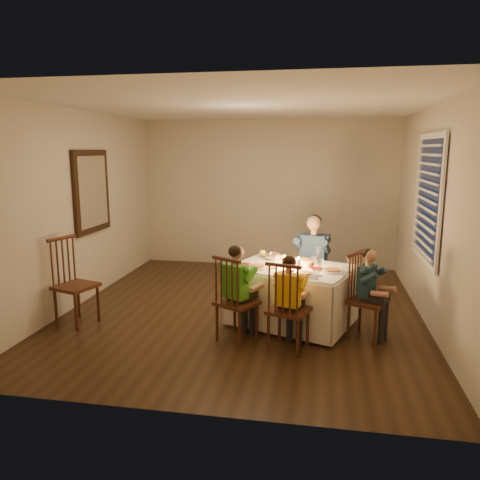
% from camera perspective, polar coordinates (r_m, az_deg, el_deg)
% --- Properties ---
extents(ground, '(5.00, 5.00, 0.00)m').
position_cam_1_polar(ground, '(6.22, 0.47, -8.54)').
color(ground, black).
rests_on(ground, ground).
extents(wall_left, '(0.02, 5.00, 2.60)m').
position_cam_1_polar(wall_left, '(6.67, -18.98, 3.68)').
color(wall_left, beige).
rests_on(wall_left, ground).
extents(wall_right, '(0.02, 5.00, 2.60)m').
position_cam_1_polar(wall_right, '(5.97, 22.34, 2.66)').
color(wall_right, beige).
rests_on(wall_right, ground).
extents(wall_back, '(4.50, 0.02, 2.60)m').
position_cam_1_polar(wall_back, '(8.37, 3.38, 5.63)').
color(wall_back, beige).
rests_on(wall_back, ground).
extents(ceiling, '(5.00, 5.00, 0.00)m').
position_cam_1_polar(ceiling, '(5.89, 0.51, 16.07)').
color(ceiling, white).
rests_on(ceiling, wall_back).
extents(dining_table, '(1.62, 1.39, 0.68)m').
position_cam_1_polar(dining_table, '(5.65, 6.34, -5.24)').
color(dining_table, white).
rests_on(dining_table, ground).
extents(chair_adult, '(0.47, 0.46, 0.97)m').
position_cam_1_polar(chair_adult, '(6.47, 8.68, -7.89)').
color(chair_adult, '#33170E').
rests_on(chair_adult, ground).
extents(chair_near_left, '(0.53, 0.53, 0.97)m').
position_cam_1_polar(chair_near_left, '(5.31, -0.37, -12.06)').
color(chair_near_left, '#33170E').
rests_on(chair_near_left, ground).
extents(chair_near_right, '(0.49, 0.48, 0.97)m').
position_cam_1_polar(chair_near_right, '(5.11, 5.85, -13.09)').
color(chair_near_right, '#33170E').
rests_on(chair_near_right, ground).
extents(chair_end, '(0.52, 0.52, 0.97)m').
position_cam_1_polar(chair_end, '(5.54, 15.13, -11.46)').
color(chair_end, '#33170E').
rests_on(chair_end, ground).
extents(chair_extra, '(0.53, 0.54, 1.06)m').
position_cam_1_polar(chair_extra, '(6.10, -19.09, -9.58)').
color(chair_extra, '#33170E').
rests_on(chair_extra, ground).
extents(adult, '(0.53, 0.50, 1.23)m').
position_cam_1_polar(adult, '(6.47, 8.68, -7.89)').
color(adult, navy).
rests_on(adult, ground).
extents(child_green, '(0.47, 0.46, 1.07)m').
position_cam_1_polar(child_green, '(5.31, -0.37, -12.06)').
color(child_green, green).
rests_on(child_green, ground).
extents(child_yellow, '(0.40, 0.38, 1.02)m').
position_cam_1_polar(child_yellow, '(5.11, 5.85, -13.09)').
color(child_yellow, yellow).
rests_on(child_yellow, ground).
extents(child_teal, '(0.41, 0.43, 1.02)m').
position_cam_1_polar(child_teal, '(5.54, 15.13, -11.46)').
color(child_teal, '#18313D').
rests_on(child_teal, ground).
extents(setting_adult, '(0.33, 0.33, 0.02)m').
position_cam_1_polar(setting_adult, '(5.87, 7.71, -2.50)').
color(setting_adult, white).
rests_on(setting_adult, dining_table).
extents(setting_green, '(0.33, 0.33, 0.02)m').
position_cam_1_polar(setting_green, '(5.51, 2.27, -3.29)').
color(setting_green, white).
rests_on(setting_green, dining_table).
extents(setting_yellow, '(0.33, 0.33, 0.02)m').
position_cam_1_polar(setting_yellow, '(5.23, 7.75, -4.16)').
color(setting_yellow, white).
rests_on(setting_yellow, dining_table).
extents(setting_teal, '(0.33, 0.33, 0.02)m').
position_cam_1_polar(setting_teal, '(5.41, 11.21, -3.75)').
color(setting_teal, white).
rests_on(setting_teal, dining_table).
extents(candle_left, '(0.06, 0.06, 0.10)m').
position_cam_1_polar(candle_left, '(5.62, 5.43, -2.62)').
color(candle_left, silver).
rests_on(candle_left, dining_table).
extents(candle_right, '(0.06, 0.06, 0.10)m').
position_cam_1_polar(candle_right, '(5.55, 7.14, -2.83)').
color(candle_right, silver).
rests_on(candle_right, dining_table).
extents(squash, '(0.09, 0.09, 0.09)m').
position_cam_1_polar(squash, '(6.06, 2.77, -1.64)').
color(squash, '#F8ED41').
rests_on(squash, dining_table).
extents(orange_fruit, '(0.08, 0.08, 0.08)m').
position_cam_1_polar(orange_fruit, '(5.55, 8.63, -2.98)').
color(orange_fruit, orange).
rests_on(orange_fruit, dining_table).
extents(serving_bowl, '(0.31, 0.31, 0.05)m').
position_cam_1_polar(serving_bowl, '(5.91, 4.15, -2.14)').
color(serving_bowl, white).
rests_on(serving_bowl, dining_table).
extents(wall_mirror, '(0.06, 0.95, 1.15)m').
position_cam_1_polar(wall_mirror, '(6.89, -17.64, 5.66)').
color(wall_mirror, black).
rests_on(wall_mirror, wall_left).
extents(window_blinds, '(0.07, 1.34, 1.54)m').
position_cam_1_polar(window_blinds, '(6.03, 21.88, 4.70)').
color(window_blinds, '#0C1833').
rests_on(window_blinds, wall_right).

